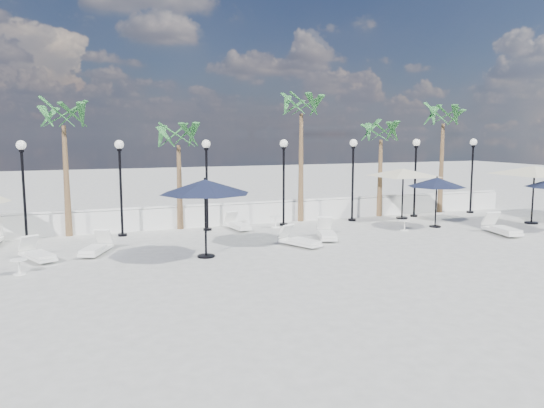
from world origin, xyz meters
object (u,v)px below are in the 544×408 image
object	(u,v)px
lounger_3	(237,225)
parasol_navy_mid	(437,182)
lounger_5	(299,240)
parasol_cream_sq_b	(403,169)
lounger_0	(37,254)
parasol_navy_left	(205,187)
parasol_cream_sq_a	(535,166)
lounger_4	(327,233)
lounger_2	(96,248)
lounger_6	(501,228)

from	to	relation	value
lounger_3	parasol_navy_mid	size ratio (longest dim) A/B	0.72
lounger_5	parasol_cream_sq_b	distance (m)	8.63
lounger_0	lounger_3	distance (m)	8.30
lounger_5	parasol_navy_left	xyz separation A→B (m)	(-3.58, -0.41, 2.12)
parasol_navy_mid	parasol_cream_sq_a	bearing A→B (deg)	-10.11
lounger_4	parasol_cream_sq_a	size ratio (longest dim) A/B	0.34
lounger_3	parasol_navy_mid	xyz separation A→B (m)	(8.32, -2.54, 1.75)
lounger_2	parasol_navy_left	distance (m)	4.36
parasol_cream_sq_a	parasol_navy_left	bearing A→B (deg)	-175.82
lounger_5	parasol_navy_left	size ratio (longest dim) A/B	0.61
lounger_5	parasol_cream_sq_b	xyz separation A→B (m)	(7.28, 4.09, 2.19)
lounger_0	parasol_cream_sq_a	distance (m)	20.89
lounger_2	parasol_cream_sq_b	bearing A→B (deg)	35.26
parasol_navy_mid	parasol_cream_sq_b	xyz separation A→B (m)	(0.02, 2.52, 0.44)
lounger_4	parasol_navy_left	world-z (taller)	parasol_navy_left
lounger_2	parasol_navy_mid	bearing A→B (deg)	25.24
lounger_6	lounger_0	bearing A→B (deg)	-174.96
parasol_cream_sq_b	parasol_cream_sq_a	bearing A→B (deg)	-35.69
lounger_5	parasol_navy_left	distance (m)	4.18
lounger_4	lounger_6	size ratio (longest dim) A/B	0.94
lounger_4	parasol_cream_sq_b	distance (m)	6.93
lounger_3	lounger_5	distance (m)	4.24
lounger_2	parasol_navy_mid	xyz separation A→B (m)	(14.22, 0.23, 1.75)
parasol_navy_mid	parasol_cream_sq_b	size ratio (longest dim) A/B	0.48
lounger_3	lounger_6	size ratio (longest dim) A/B	0.85
lounger_2	lounger_5	distance (m)	7.09
lounger_2	parasol_cream_sq_a	xyz separation A→B (m)	(18.93, -0.61, 2.41)
parasol_cream_sq_a	parasol_cream_sq_b	xyz separation A→B (m)	(-4.68, 3.36, -0.22)
lounger_2	parasol_navy_mid	distance (m)	14.33
lounger_5	parasol_cream_sq_b	size ratio (longest dim) A/B	0.35
parasol_cream_sq_b	parasol_navy_mid	bearing A→B (deg)	-90.48
lounger_0	lounger_6	bearing A→B (deg)	-30.77
lounger_4	lounger_2	bearing A→B (deg)	-163.33
parasol_navy_left	parasol_navy_mid	world-z (taller)	parasol_navy_left
lounger_0	lounger_2	bearing A→B (deg)	-15.85
lounger_2	parasol_cream_sq_a	bearing A→B (deg)	22.47
lounger_5	parasol_navy_mid	xyz separation A→B (m)	(7.26, 1.56, 1.75)
parasol_navy_left	parasol_navy_mid	distance (m)	11.02
lounger_6	parasol_navy_left	bearing A→B (deg)	-170.79
lounger_2	lounger_6	world-z (taller)	lounger_6
parasol_navy_left	lounger_3	bearing A→B (deg)	60.93
lounger_4	lounger_5	xyz separation A→B (m)	(-1.55, -0.85, -0.02)
lounger_4	parasol_cream_sq_b	bearing A→B (deg)	49.44
lounger_0	parasol_cream_sq_b	size ratio (longest dim) A/B	0.36
lounger_5	parasol_navy_mid	bearing A→B (deg)	-11.44
lounger_0	lounger_6	size ratio (longest dim) A/B	0.88
lounger_4	lounger_6	distance (m)	7.28
lounger_0	lounger_5	bearing A→B (deg)	-31.28
parasol_cream_sq_a	parasol_cream_sq_b	distance (m)	5.77
lounger_4	parasol_navy_mid	bearing A→B (deg)	27.09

